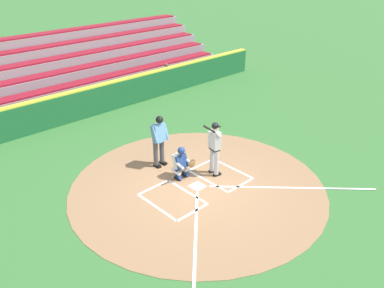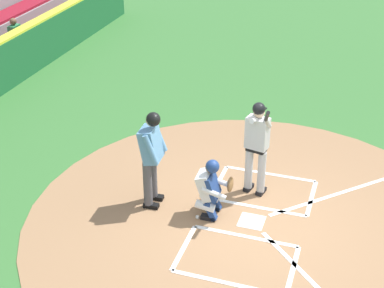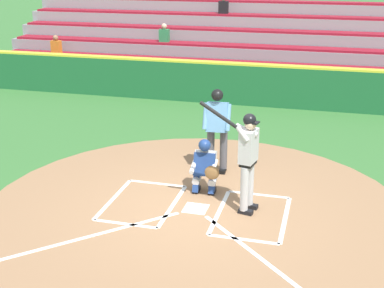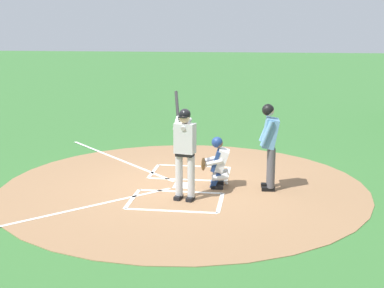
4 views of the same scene
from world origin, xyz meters
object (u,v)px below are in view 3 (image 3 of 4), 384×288
(catcher, at_px, (205,165))
(baseball, at_px, (197,186))
(plate_umpire, at_px, (217,125))
(batter, at_px, (248,156))

(catcher, bearing_deg, baseball, -41.72)
(catcher, bearing_deg, plate_umpire, -89.55)
(plate_umpire, xyz_separation_m, baseball, (0.20, 0.92, -1.04))
(plate_umpire, bearing_deg, baseball, 77.86)
(batter, height_order, baseball, batter)
(catcher, xyz_separation_m, plate_umpire, (0.01, -1.10, 0.49))
(catcher, bearing_deg, batter, 147.24)
(batter, relative_size, baseball, 28.76)
(batter, relative_size, catcher, 1.88)
(batter, distance_m, baseball, 1.72)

